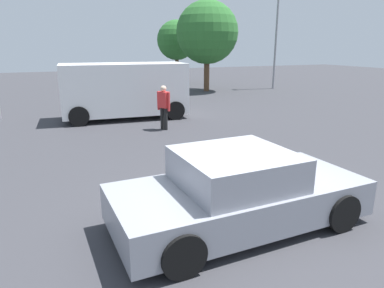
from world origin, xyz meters
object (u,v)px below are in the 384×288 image
Objects in this scene: pedestrian at (164,104)px; light_post_far at (277,18)px; van_white at (125,89)px; sedan_foreground at (238,192)px.

light_post_far reaches higher than pedestrian.
light_post_far is (11.97, 6.23, 3.52)m from van_white.
van_white is at bearing -152.49° from light_post_far.
pedestrian is 0.22× the size of light_post_far.
van_white is 0.72× the size of light_post_far.
van_white is at bearing 77.83° from pedestrian.
pedestrian is (0.81, -2.60, -0.27)m from van_white.
van_white is (0.30, 9.70, 0.62)m from sedan_foreground.
van_white is at bearing 86.55° from sedan_foreground.
sedan_foreground is 0.60× the size of light_post_far.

